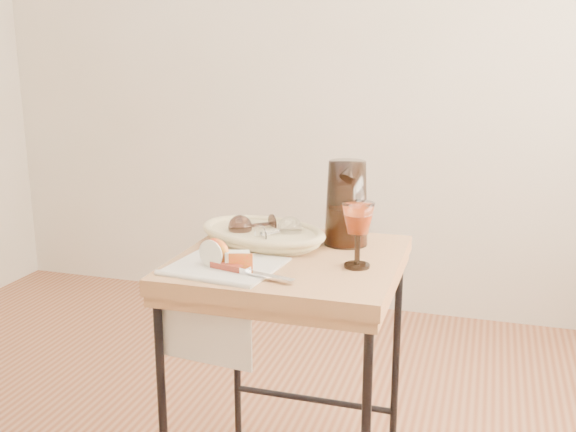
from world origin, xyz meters
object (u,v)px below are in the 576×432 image
(bread_basket, at_px, (263,236))
(goblet_lying_b, at_px, (278,231))
(goblet_lying_a, at_px, (254,225))
(pitcher, at_px, (346,203))
(apple_half, at_px, (216,252))
(table_knife, at_px, (248,270))
(tea_towel, at_px, (226,266))
(wine_goblet, at_px, (358,235))
(side_table, at_px, (290,381))

(bread_basket, relative_size, goblet_lying_b, 3.08)
(goblet_lying_a, distance_m, pitcher, 0.29)
(apple_half, xyz_separation_m, table_knife, (0.11, -0.04, -0.03))
(tea_towel, bearing_deg, wine_goblet, 22.76)
(tea_towel, height_order, goblet_lying_b, goblet_lying_b)
(tea_towel, bearing_deg, pitcher, 55.86)
(goblet_lying_a, distance_m, goblet_lying_b, 0.09)
(side_table, relative_size, apple_half, 9.63)
(apple_half, bearing_deg, pitcher, 63.75)
(goblet_lying_b, height_order, pitcher, pitcher)
(tea_towel, distance_m, pitcher, 0.42)
(pitcher, relative_size, wine_goblet, 1.63)
(side_table, relative_size, table_knife, 3.18)
(side_table, bearing_deg, goblet_lying_a, 142.76)
(goblet_lying_b, xyz_separation_m, pitcher, (0.19, 0.09, 0.08))
(tea_towel, height_order, pitcher, pitcher)
(side_table, relative_size, wine_goblet, 4.35)
(goblet_lying_b, bearing_deg, side_table, -104.21)
(tea_towel, height_order, wine_goblet, wine_goblet)
(goblet_lying_b, distance_m, pitcher, 0.22)
(pitcher, height_order, wine_goblet, pitcher)
(goblet_lying_a, xyz_separation_m, apple_half, (-0.01, -0.27, -0.01))
(bread_basket, relative_size, pitcher, 1.25)
(bread_basket, bearing_deg, table_knife, -58.79)
(tea_towel, distance_m, bread_basket, 0.24)
(tea_towel, xyz_separation_m, table_knife, (0.08, -0.05, 0.01))
(side_table, height_order, tea_towel, tea_towel)
(side_table, height_order, goblet_lying_a, goblet_lying_a)
(table_knife, bearing_deg, bread_basket, 116.09)
(pitcher, relative_size, table_knife, 1.19)
(goblet_lying_a, xyz_separation_m, table_knife, (0.10, -0.31, -0.03))
(tea_towel, bearing_deg, goblet_lying_a, 98.99)
(goblet_lying_b, bearing_deg, apple_half, -166.57)
(pitcher, xyz_separation_m, apple_half, (-0.28, -0.32, -0.08))
(goblet_lying_a, bearing_deg, wine_goblet, 113.38)
(side_table, bearing_deg, apple_half, -135.51)
(tea_towel, height_order, bread_basket, bread_basket)
(pitcher, bearing_deg, bread_basket, -147.49)
(side_table, relative_size, goblet_lying_a, 6.58)
(goblet_lying_a, relative_size, apple_half, 1.46)
(pitcher, distance_m, table_knife, 0.41)
(goblet_lying_b, height_order, wine_goblet, wine_goblet)
(side_table, distance_m, goblet_lying_b, 0.45)
(wine_goblet, distance_m, table_knife, 0.30)
(tea_towel, distance_m, apple_half, 0.05)
(goblet_lying_b, height_order, apple_half, goblet_lying_b)
(wine_goblet, distance_m, apple_half, 0.38)
(side_table, distance_m, bread_basket, 0.44)
(tea_towel, bearing_deg, apple_half, -148.63)
(side_table, distance_m, apple_half, 0.49)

